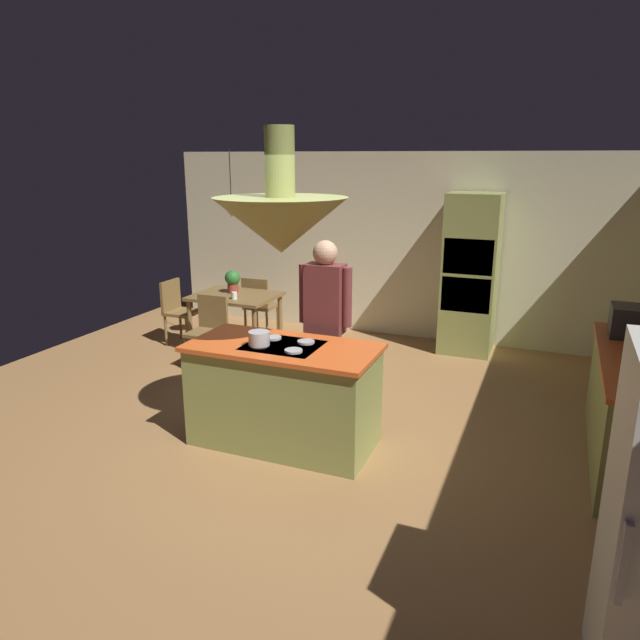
{
  "coord_description": "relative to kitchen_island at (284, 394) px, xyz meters",
  "views": [
    {
      "loc": [
        2.11,
        -4.52,
        2.49
      ],
      "look_at": [
        0.1,
        0.4,
        1.0
      ],
      "focal_mm": 32.95,
      "sensor_mm": 36.0,
      "label": 1
    }
  ],
  "objects": [
    {
      "name": "wall_back",
      "position": [
        0.0,
        3.65,
        0.81
      ],
      "size": [
        6.8,
        0.1,
        2.55
      ],
      "primitive_type": "cube",
      "color": "beige",
      "rests_on": "ground"
    },
    {
      "name": "person_at_island",
      "position": [
        0.12,
        0.68,
        0.54
      ],
      "size": [
        0.53,
        0.23,
        1.74
      ],
      "color": "tan",
      "rests_on": "ground"
    },
    {
      "name": "chair_at_corner",
      "position": [
        -2.61,
        2.1,
        0.04
      ],
      "size": [
        0.4,
        0.4,
        0.87
      ],
      "rotation": [
        0.0,
        0.0,
        1.57
      ],
      "color": "brown",
      "rests_on": "ground"
    },
    {
      "name": "cooking_pot_on_cooktop",
      "position": [
        -0.16,
        -0.13,
        0.54
      ],
      "size": [
        0.18,
        0.18,
        0.12
      ],
      "primitive_type": "cylinder",
      "color": "#B2B2B7",
      "rests_on": "kitchen_island"
    },
    {
      "name": "pendant_light_over_table",
      "position": [
        -1.7,
        2.1,
        1.4
      ],
      "size": [
        0.32,
        0.32,
        0.82
      ],
      "color": "#E0B266"
    },
    {
      "name": "microwave_on_counter",
      "position": [
        2.84,
        1.4,
        0.6
      ],
      "size": [
        0.46,
        0.36,
        0.28
      ],
      "primitive_type": "cube",
      "color": "#232326",
      "rests_on": "counter_run_right"
    },
    {
      "name": "range_hood",
      "position": [
        0.0,
        -0.0,
        1.51
      ],
      "size": [
        1.1,
        1.1,
        1.0
      ],
      "color": "#8C934C"
    },
    {
      "name": "chair_facing_island",
      "position": [
        -1.7,
        1.46,
        0.04
      ],
      "size": [
        0.4,
        0.4,
        0.87
      ],
      "color": "brown",
      "rests_on": "ground"
    },
    {
      "name": "oven_tower",
      "position": [
        1.1,
        3.24,
        0.56
      ],
      "size": [
        0.66,
        0.62,
        2.05
      ],
      "color": "#8C934C",
      "rests_on": "ground"
    },
    {
      "name": "kitchen_island",
      "position": [
        0.0,
        0.0,
        0.0
      ],
      "size": [
        1.64,
        0.81,
        0.94
      ],
      "color": "#8C934C",
      "rests_on": "ground"
    },
    {
      "name": "ground",
      "position": [
        0.0,
        0.2,
        -0.46
      ],
      "size": [
        8.16,
        8.16,
        0.0
      ],
      "primitive_type": "plane",
      "color": "#9E7042"
    },
    {
      "name": "cup_on_table",
      "position": [
        -1.59,
        1.89,
        0.34
      ],
      "size": [
        0.07,
        0.07,
        0.09
      ],
      "primitive_type": "cylinder",
      "color": "white",
      "rests_on": "dining_table"
    },
    {
      "name": "counter_run_right",
      "position": [
        2.84,
        0.8,
        0.01
      ],
      "size": [
        0.73,
        2.06,
        0.92
      ],
      "color": "#8C934C",
      "rests_on": "ground"
    },
    {
      "name": "chair_by_back_wall",
      "position": [
        -1.7,
        2.74,
        0.04
      ],
      "size": [
        0.4,
        0.4,
        0.87
      ],
      "rotation": [
        0.0,
        0.0,
        3.14
      ],
      "color": "brown",
      "rests_on": "ground"
    },
    {
      "name": "dining_table",
      "position": [
        -1.7,
        2.1,
        0.19
      ],
      "size": [
        1.06,
        0.83,
        0.76
      ],
      "color": "brown",
      "rests_on": "ground"
    },
    {
      "name": "potted_plant_on_table",
      "position": [
        -1.78,
        2.19,
        0.46
      ],
      "size": [
        0.2,
        0.2,
        0.3
      ],
      "color": "#99382D",
      "rests_on": "dining_table"
    }
  ]
}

